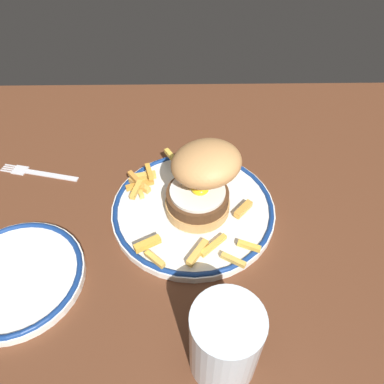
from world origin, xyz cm
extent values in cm
cube|color=#58301C|center=(0.00, 0.00, -2.00)|extent=(125.25, 80.38, 4.00)
cylinder|color=white|center=(0.78, 1.35, 0.60)|extent=(25.66, 25.66, 1.20)
torus|color=navy|center=(0.78, 1.35, 1.20)|extent=(25.26, 25.26, 0.80)
cylinder|color=tan|center=(1.39, 0.63, 2.50)|extent=(9.83, 9.83, 1.80)
cylinder|color=#4D2F1A|center=(1.39, 0.63, 4.33)|extent=(9.42, 9.42, 1.87)
cylinder|color=white|center=(1.39, 0.63, 5.52)|extent=(8.30, 8.30, 0.50)
ellipsoid|color=yellow|center=(1.75, 0.52, 6.19)|extent=(2.60, 2.60, 1.40)
ellipsoid|color=tan|center=(2.56, 1.54, 10.27)|extent=(14.73, 14.66, 6.94)
cube|color=gold|center=(-7.07, 7.57, 2.10)|extent=(3.54, 1.70, 1.00)
cube|color=#E8AD4F|center=(-7.92, 5.52, 2.05)|extent=(3.83, 3.39, 0.90)
cube|color=#DBB94F|center=(-7.96, 4.72, 1.96)|extent=(2.02, 4.00, 0.72)
cube|color=gold|center=(8.53, -6.78, 1.98)|extent=(3.35, 1.98, 0.76)
cube|color=gold|center=(5.48, 8.39, 3.78)|extent=(4.11, 2.78, 0.87)
cube|color=gold|center=(3.51, -6.58, 1.97)|extent=(4.00, 3.78, 0.74)
cube|color=gold|center=(-6.34, 7.09, 3.54)|extent=(1.62, 3.37, 0.78)
cube|color=gold|center=(-5.69, -7.00, 3.09)|extent=(3.84, 2.72, 0.99)
cube|color=gold|center=(-2.79, 10.81, 3.53)|extent=(2.57, 3.68, 0.77)
cube|color=#E9AE48|center=(1.22, -7.83, 2.06)|extent=(3.27, 4.29, 0.92)
cube|color=gold|center=(6.18, 7.45, 1.95)|extent=(3.66, 4.02, 0.70)
cube|color=gold|center=(8.43, 0.14, 2.10)|extent=(3.11, 3.32, 0.99)
cube|color=orange|center=(-8.34, 5.41, 3.43)|extent=(2.97, 3.66, 0.73)
cube|color=gold|center=(-0.19, 9.25, 2.92)|extent=(4.28, 1.53, 0.88)
cube|color=gold|center=(-7.89, 5.59, 1.99)|extent=(4.64, 2.34, 0.79)
cube|color=gold|center=(-8.09, 3.01, 3.55)|extent=(1.70, 3.72, 0.78)
cube|color=gold|center=(6.09, -9.07, 1.96)|extent=(3.46, 2.43, 0.72)
cube|color=gold|center=(-4.67, -8.79, 1.99)|extent=(3.04, 2.84, 0.78)
cylinder|color=silver|center=(3.78, -21.54, 5.35)|extent=(7.77, 7.77, 10.70)
cylinder|color=silver|center=(3.78, -21.54, 2.68)|extent=(7.14, 7.14, 5.36)
cylinder|color=white|center=(-23.49, -10.58, 0.60)|extent=(18.42, 18.42, 1.20)
torus|color=navy|center=(-23.49, -10.58, 1.20)|extent=(18.02, 18.02, 0.80)
cube|color=silver|center=(-23.96, 10.06, 0.18)|extent=(9.96, 3.29, 0.36)
cube|color=silver|center=(-29.80, 11.45, 0.18)|extent=(2.84, 2.70, 0.32)
cube|color=silver|center=(-32.11, 11.23, 0.18)|extent=(2.39, 0.81, 0.28)
cube|color=silver|center=(-32.00, 11.71, 0.18)|extent=(2.39, 0.81, 0.28)
cube|color=silver|center=(-31.88, 12.20, 0.18)|extent=(2.39, 0.81, 0.28)
cube|color=silver|center=(-31.77, 12.68, 0.18)|extent=(2.39, 0.81, 0.28)
camera|label=1|loc=(0.20, -37.42, 45.37)|focal=34.96mm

